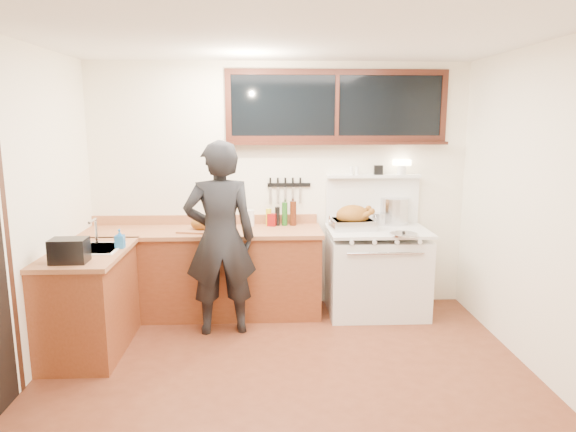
{
  "coord_description": "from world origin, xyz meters",
  "views": [
    {
      "loc": [
        -0.15,
        -3.7,
        2.02
      ],
      "look_at": [
        0.05,
        0.85,
        1.15
      ],
      "focal_mm": 32.0,
      "sensor_mm": 36.0,
      "label": 1
    }
  ],
  "objects_px": {
    "cutting_board": "(203,226)",
    "roast_turkey": "(353,219)",
    "vintage_stove": "(376,269)",
    "man": "(220,239)"
  },
  "relations": [
    {
      "from": "cutting_board",
      "to": "roast_turkey",
      "type": "bearing_deg",
      "value": 1.31
    },
    {
      "from": "vintage_stove",
      "to": "roast_turkey",
      "type": "height_order",
      "value": "vintage_stove"
    },
    {
      "from": "man",
      "to": "cutting_board",
      "type": "relative_size",
      "value": 3.6
    },
    {
      "from": "vintage_stove",
      "to": "man",
      "type": "bearing_deg",
      "value": -164.76
    },
    {
      "from": "vintage_stove",
      "to": "man",
      "type": "xyz_separation_m",
      "value": [
        -1.58,
        -0.43,
        0.45
      ]
    },
    {
      "from": "roast_turkey",
      "to": "man",
      "type": "bearing_deg",
      "value": -161.29
    },
    {
      "from": "vintage_stove",
      "to": "roast_turkey",
      "type": "relative_size",
      "value": 3.31
    },
    {
      "from": "cutting_board",
      "to": "roast_turkey",
      "type": "distance_m",
      "value": 1.53
    },
    {
      "from": "man",
      "to": "roast_turkey",
      "type": "xyz_separation_m",
      "value": [
        1.32,
        0.45,
        0.09
      ]
    },
    {
      "from": "vintage_stove",
      "to": "cutting_board",
      "type": "distance_m",
      "value": 1.85
    }
  ]
}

